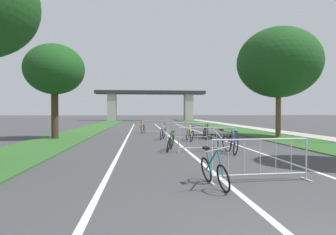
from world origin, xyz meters
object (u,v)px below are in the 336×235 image
object	(u,v)px
crowd_barrier_nearest	(260,160)
tree_right_oak_mid	(279,63)
bicycle_blue_1	(233,144)
bicycle_white_7	(163,133)
crowd_barrier_third	(187,131)
bicycle_yellow_3	(190,135)
bicycle_purple_4	(206,133)
tree_left_pine_near	(55,70)
bicycle_silver_5	(220,141)
crowd_barrier_second	(207,140)
bicycle_teal_6	(214,171)
bicycle_orange_2	(143,128)
crowd_barrier_fourth	(158,127)
bicycle_green_0	(171,142)

from	to	relation	value
crowd_barrier_nearest	tree_right_oak_mid	bearing A→B (deg)	61.93
bicycle_blue_1	bicycle_white_7	distance (m)	6.67
bicycle_white_7	crowd_barrier_third	bearing A→B (deg)	176.31
crowd_barrier_third	bicycle_yellow_3	bearing A→B (deg)	-83.03
bicycle_purple_4	bicycle_yellow_3	bearing A→B (deg)	45.09
tree_left_pine_near	bicycle_silver_5	world-z (taller)	tree_left_pine_near
crowd_barrier_third	bicycle_white_7	size ratio (longest dim) A/B	1.49
crowd_barrier_second	bicycle_purple_4	xyz separation A→B (m)	(1.24, 5.71, -0.14)
crowd_barrier_third	bicycle_teal_6	bearing A→B (deg)	-96.11
tree_right_oak_mid	crowd_barrier_third	world-z (taller)	tree_right_oak_mid
bicycle_orange_2	bicycle_yellow_3	xyz separation A→B (m)	(2.69, -6.41, -0.02)
crowd_barrier_third	bicycle_purple_4	world-z (taller)	crowd_barrier_third
tree_left_pine_near	tree_right_oak_mid	xyz separation A→B (m)	(14.41, -0.11, 0.65)
tree_right_oak_mid	bicycle_teal_6	xyz separation A→B (m)	(-7.48, -12.06, -4.60)
crowd_barrier_second	bicycle_orange_2	xyz separation A→B (m)	(-2.61, 11.10, -0.14)
crowd_barrier_second	crowd_barrier_third	distance (m)	5.29
tree_right_oak_mid	bicycle_teal_6	world-z (taller)	tree_right_oak_mid
tree_left_pine_near	crowd_barrier_third	xyz separation A→B (m)	(8.10, -1.22, -3.78)
bicycle_blue_1	bicycle_yellow_3	distance (m)	5.24
tree_right_oak_mid	crowd_barrier_fourth	xyz separation A→B (m)	(-7.77, 4.17, -4.43)
bicycle_teal_6	tree_left_pine_near	bearing A→B (deg)	-68.55
crowd_barrier_second	bicycle_silver_5	xyz separation A→B (m)	(0.71, 0.49, -0.13)
tree_left_pine_near	bicycle_white_7	distance (m)	7.77
crowd_barrier_third	crowd_barrier_fourth	distance (m)	5.49
bicycle_silver_5	bicycle_white_7	xyz separation A→B (m)	(-2.14, 5.26, 0.00)
crowd_barrier_nearest	bicycle_purple_4	bearing A→B (deg)	83.97
crowd_barrier_nearest	crowd_barrier_fourth	bearing A→B (deg)	95.52
bicycle_green_0	bicycle_yellow_3	distance (m)	4.50
bicycle_purple_4	bicycle_silver_5	world-z (taller)	bicycle_purple_4
crowd_barrier_nearest	bicycle_green_0	size ratio (longest dim) A/B	1.47
tree_left_pine_near	crowd_barrier_fourth	xyz separation A→B (m)	(6.64, 4.07, -3.78)
bicycle_green_0	bicycle_purple_4	bearing A→B (deg)	-103.21
crowd_barrier_fourth	bicycle_green_0	world-z (taller)	crowd_barrier_fourth
crowd_barrier_second	bicycle_orange_2	distance (m)	11.41
bicycle_blue_1	bicycle_purple_4	distance (m)	6.19
bicycle_blue_1	bicycle_white_7	world-z (taller)	bicycle_white_7
bicycle_green_0	bicycle_white_7	xyz separation A→B (m)	(0.07, 5.28, 0.02)
crowd_barrier_second	bicycle_green_0	bearing A→B (deg)	162.64
crowd_barrier_nearest	bicycle_green_0	bearing A→B (deg)	105.24
crowd_barrier_fourth	bicycle_purple_4	bearing A→B (deg)	-61.05
crowd_barrier_third	bicycle_blue_1	distance (m)	5.85
tree_right_oak_mid	bicycle_white_7	world-z (taller)	tree_right_oak_mid
bicycle_yellow_3	bicycle_orange_2	bearing A→B (deg)	110.54
bicycle_silver_5	bicycle_white_7	world-z (taller)	bicycle_white_7
crowd_barrier_fourth	bicycle_silver_5	distance (m)	10.32
crowd_barrier_fourth	tree_left_pine_near	bearing A→B (deg)	-148.52
bicycle_silver_5	bicycle_green_0	bearing A→B (deg)	167.27
tree_left_pine_near	crowd_barrier_nearest	world-z (taller)	tree_left_pine_near
bicycle_orange_2	bicycle_silver_5	world-z (taller)	bicycle_orange_2
bicycle_green_0	bicycle_teal_6	distance (m)	6.14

